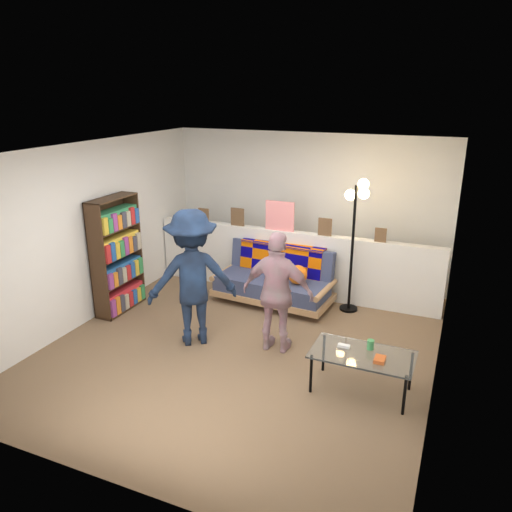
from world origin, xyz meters
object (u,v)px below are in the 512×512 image
(person_right, at_px, (278,293))
(bookshelf, at_px, (117,259))
(futon_sofa, at_px, (275,280))
(coffee_table, at_px, (363,356))
(person_left, at_px, (192,278))
(floor_lamp, at_px, (356,219))

(person_right, bearing_deg, bookshelf, -6.83)
(futon_sofa, xyz_separation_m, coffee_table, (1.66, -1.81, 0.07))
(person_left, bearing_deg, person_right, 154.67)
(person_right, bearing_deg, person_left, 9.32)
(bookshelf, distance_m, person_right, 2.51)
(person_left, bearing_deg, coffee_table, 136.03)
(bookshelf, relative_size, person_left, 0.96)
(bookshelf, bearing_deg, floor_lamp, 22.80)
(coffee_table, bearing_deg, futon_sofa, 132.60)
(futon_sofa, distance_m, bookshelf, 2.30)
(futon_sofa, height_order, coffee_table, futon_sofa)
(futon_sofa, xyz_separation_m, floor_lamp, (1.10, 0.18, 0.99))
(futon_sofa, relative_size, person_left, 1.05)
(futon_sofa, bearing_deg, person_right, -68.15)
(floor_lamp, distance_m, person_right, 1.71)
(coffee_table, relative_size, person_right, 0.71)
(floor_lamp, height_order, person_left, floor_lamp)
(futon_sofa, relative_size, floor_lamp, 0.95)
(coffee_table, xyz_separation_m, person_left, (-2.17, 0.28, 0.44))
(futon_sofa, relative_size, person_right, 1.20)
(floor_lamp, xyz_separation_m, person_right, (-0.57, -1.50, -0.60))
(coffee_table, bearing_deg, floor_lamp, 105.84)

